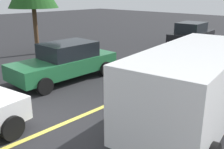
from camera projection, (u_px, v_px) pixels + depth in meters
ground_plane at (55, 128)px, 7.17m from camera, size 80.00×80.00×0.00m
lane_marking_centre at (126, 97)px, 9.24m from camera, size 28.00×0.16×0.01m
white_van at (193, 84)px, 6.82m from camera, size 5.44×2.86×2.20m
car_green_mid_road at (66, 61)px, 10.99m from camera, size 4.60×2.01×1.56m
car_black_behind_van at (192, 34)px, 17.83m from camera, size 4.33×2.28×1.64m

